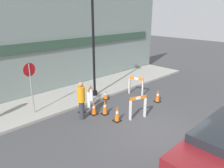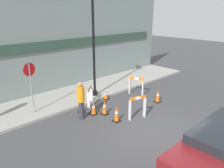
% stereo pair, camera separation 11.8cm
% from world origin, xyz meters
% --- Properties ---
extents(ground_plane, '(60.00, 60.00, 0.00)m').
position_xyz_m(ground_plane, '(0.00, 0.00, 0.00)').
color(ground_plane, '#424244').
extents(sidewalk_slab, '(18.00, 2.93, 0.13)m').
position_xyz_m(sidewalk_slab, '(0.00, 5.97, 0.06)').
color(sidewalk_slab, '#9E9B93').
rests_on(sidewalk_slab, ground_plane).
extents(storefront_facade, '(18.00, 0.22, 5.50)m').
position_xyz_m(storefront_facade, '(0.00, 7.50, 2.75)').
color(storefront_facade, gray).
rests_on(storefront_facade, ground_plane).
extents(streetlamp_post, '(0.44, 0.44, 5.62)m').
position_xyz_m(streetlamp_post, '(0.74, 5.05, 3.72)').
color(streetlamp_post, black).
rests_on(streetlamp_post, sidewalk_slab).
extents(stop_sign, '(0.59, 0.13, 2.36)m').
position_xyz_m(stop_sign, '(-2.71, 5.28, 1.71)').
color(stop_sign, gray).
rests_on(stop_sign, sidewalk_slab).
extents(barricade_0, '(0.37, 0.89, 1.05)m').
position_xyz_m(barricade_0, '(2.71, 3.70, 0.57)').
color(barricade_0, white).
rests_on(barricade_0, ground_plane).
extents(barricade_1, '(0.63, 0.55, 0.98)m').
position_xyz_m(barricade_1, '(-0.14, 4.35, 0.52)').
color(barricade_1, white).
rests_on(barricade_1, ground_plane).
extents(barricade_2, '(0.81, 0.40, 1.07)m').
position_xyz_m(barricade_2, '(0.50, 1.73, 0.57)').
color(barricade_2, white).
rests_on(barricade_2, ground_plane).
extents(traffic_cone_0, '(0.30, 0.30, 0.64)m').
position_xyz_m(traffic_cone_0, '(-0.66, 3.41, 0.31)').
color(traffic_cone_0, black).
rests_on(traffic_cone_0, ground_plane).
extents(traffic_cone_1, '(0.30, 0.30, 0.55)m').
position_xyz_m(traffic_cone_1, '(-0.97, 3.94, 0.26)').
color(traffic_cone_1, black).
rests_on(traffic_cone_1, ground_plane).
extents(traffic_cone_2, '(0.30, 0.30, 0.74)m').
position_xyz_m(traffic_cone_2, '(-0.36, 2.18, 0.36)').
color(traffic_cone_2, black).
rests_on(traffic_cone_2, ground_plane).
extents(traffic_cone_3, '(0.30, 0.30, 0.70)m').
position_xyz_m(traffic_cone_3, '(2.74, 2.21, 0.34)').
color(traffic_cone_3, black).
rests_on(traffic_cone_3, ground_plane).
extents(traffic_cone_4, '(0.30, 0.30, 0.52)m').
position_xyz_m(traffic_cone_4, '(0.99, 4.40, 0.25)').
color(traffic_cone_4, black).
rests_on(traffic_cone_4, ground_plane).
extents(traffic_cone_5, '(0.30, 0.30, 0.73)m').
position_xyz_m(traffic_cone_5, '(-0.28, 3.07, 0.35)').
color(traffic_cone_5, black).
rests_on(traffic_cone_5, ground_plane).
extents(person_worker, '(0.34, 0.34, 1.74)m').
position_xyz_m(person_worker, '(-1.33, 3.44, 0.94)').
color(person_worker, '#33333D').
rests_on(person_worker, ground_plane).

